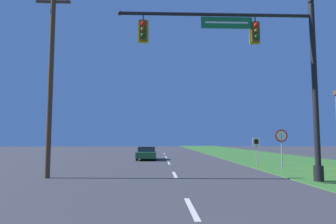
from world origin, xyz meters
name	(u,v)px	position (x,y,z in m)	size (l,w,h in m)	color
grass_verge_right	(262,157)	(10.50, 30.00, 0.02)	(10.00, 110.00, 0.04)	#38752D
road_center_line	(169,163)	(0.00, 22.00, 0.01)	(0.16, 34.80, 0.01)	silver
signal_mast	(268,67)	(4.21, 10.95, 5.32)	(9.46, 0.47, 8.67)	black
car_ahead	(147,153)	(-1.97, 26.26, 0.60)	(1.84, 4.35, 1.19)	black
stop_sign	(281,141)	(6.64, 15.49, 1.86)	(0.76, 0.07, 2.50)	gray
route_sign_post	(256,145)	(6.33, 19.25, 1.53)	(0.55, 0.06, 2.03)	gray
utility_pole_near	(51,76)	(-6.52, 12.90, 5.23)	(1.80, 0.26, 10.14)	#4C3823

